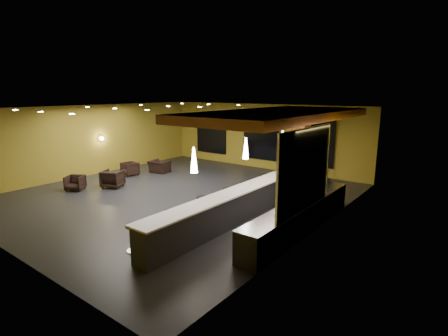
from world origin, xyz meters
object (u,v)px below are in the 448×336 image
Objects in this scene: prep_counter at (300,217)px; staff_b at (313,183)px; column at (300,150)px; bar_stool_0 at (133,234)px; armchair_d at (159,167)px; bar_stool_3 at (228,196)px; staff_a at (297,187)px; staff_c at (322,186)px; pendant_0 at (194,160)px; armchair_b at (113,179)px; bar_stool_4 at (245,189)px; pendant_2 at (282,140)px; bar_stool_1 at (170,219)px; bar_counter at (236,207)px; armchair_c at (130,169)px; bar_stool_5 at (265,181)px; bar_stool_2 at (203,205)px; pendant_1 at (246,148)px; armchair_a at (75,183)px.

prep_counter is 2.99m from staff_b.
bar_stool_0 is at bearing -96.36° from column.
bar_stool_3 is (6.42, -2.59, 0.20)m from armchair_d.
staff_a reaches higher than staff_c.
bar_stool_3 reaches higher than armchair_d.
pendant_0 reaches higher than staff_c.
armchair_b is 1.11× the size of bar_stool_4.
pendant_2 is 0.95× the size of bar_stool_1.
armchair_c is at bearing 166.12° from bar_counter.
bar_stool_5 is at bearing -178.01° from armchair_b.
bar_stool_5 is at bearing 160.53° from staff_c.
armchair_c is 7.52m from bar_stool_2.
column reaches higher than bar_stool_4.
pendant_1 is 2.32m from bar_stool_2.
bar_stool_4 is (-0.94, 3.91, -1.86)m from pendant_0.
pendant_2 reaches higher than bar_stool_5.
column is 4.17× the size of bar_stool_5.
bar_counter is 2.29× the size of column.
staff_b is 2.08× the size of armchair_c.
pendant_2 is at bearing 169.16° from armchair_d.
bar_counter is 2.48m from staff_a.
pendant_0 is 5.64m from bar_stool_5.
bar_stool_3 is (6.77, 1.91, 0.19)m from armchair_a.
bar_stool_2 is at bearing -104.63° from pendant_2.
pendant_2 is at bearing 128.66° from prep_counter.
armchair_b is (-6.75, -2.92, -1.96)m from pendant_2.
staff_b is 0.45m from staff_c.
staff_c is (-0.40, 2.71, 0.32)m from prep_counter.
prep_counter is 3.73m from pendant_2.
pendant_2 is at bearing 14.79° from armchair_c.
pendant_2 is 0.99× the size of armchair_a.
staff_a reaches higher than bar_stool_4.
pendant_2 is 0.47× the size of staff_c.
bar_stool_5 is at bearing 136.22° from prep_counter.
column reaches higher than prep_counter.
bar_stool_0 reaches higher than armchair_a.
pendant_0 reaches higher than staff_b.
bar_counter is at bearing 147.15° from armchair_d.
bar_stool_0 is at bearing -88.21° from bar_stool_1.
bar_stool_5 reaches higher than bar_stool_3.
staff_b reaches higher than bar_counter.
bar_counter is 11.43× the size of pendant_0.
bar_stool_1 is at bearing -90.19° from bar_stool_2.
bar_stool_1 is (-1.97, -4.27, -0.36)m from staff_a.
bar_stool_0 is (-2.07, -6.80, -0.28)m from staff_b.
bar_stool_4 is at bearing 93.65° from bar_stool_3.
staff_a is 1.13m from staff_c.
bar_stool_1 is 0.88× the size of bar_stool_5.
bar_stool_4 is 1.36m from bar_stool_5.
bar_stool_4 is (-2.11, -1.45, -0.27)m from staff_b.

